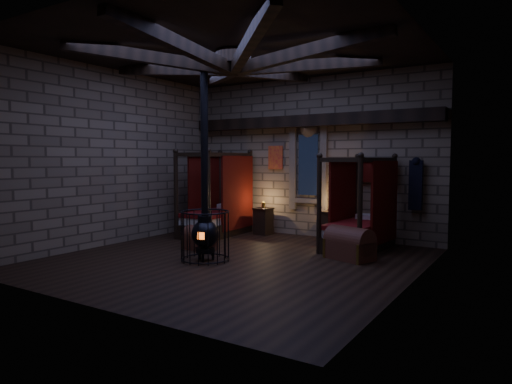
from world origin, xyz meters
The scene contains 8 objects.
room centered at (0.00, 0.09, 3.74)m, with size 7.02×7.02×4.29m.
bed_left centered at (-2.19, 2.34, 0.55)m, with size 1.21×2.17×2.22m.
bed_right centered at (1.77, 2.47, 0.52)m, with size 1.23×2.08×2.08m.
trunk_left centered at (-1.27, 0.46, 0.24)m, with size 0.82×0.60×0.55m.
trunk_right centered at (1.97, 1.30, 0.30)m, with size 1.07×0.86×0.69m.
nightstand_left centered at (-1.14, 3.05, 0.37)m, with size 0.48×0.47×0.89m.
nightstand_right centered at (0.83, 3.13, 0.38)m, with size 0.54×0.52×0.81m.
stove centered at (-0.46, -0.36, 0.61)m, with size 0.98×0.98×4.05m.
Camera 1 is at (5.25, -7.54, 2.04)m, focal length 32.00 mm.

